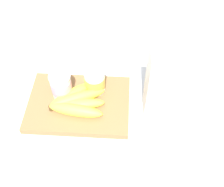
% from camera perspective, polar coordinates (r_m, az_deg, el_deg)
% --- Properties ---
extents(ground_plane, '(2.40, 2.40, 0.00)m').
position_cam_1_polar(ground_plane, '(0.92, -6.68, -2.48)').
color(ground_plane, silver).
extents(cutting_board, '(0.32, 0.23, 0.02)m').
position_cam_1_polar(cutting_board, '(0.91, -6.74, -2.08)').
color(cutting_board, olive).
rests_on(cutting_board, ground_plane).
extents(cereal_box, '(0.20, 0.08, 0.25)m').
position_cam_1_polar(cereal_box, '(0.83, 13.85, 1.93)').
color(cereal_box, white).
rests_on(cereal_box, ground_plane).
extents(yogurt_cup_front, '(0.07, 0.07, 0.09)m').
position_cam_1_polar(yogurt_cup_front, '(0.89, -10.25, 1.58)').
color(yogurt_cup_front, white).
rests_on(yogurt_cup_front, cutting_board).
extents(yogurt_cup_back, '(0.07, 0.07, 0.09)m').
position_cam_1_polar(yogurt_cup_back, '(0.90, -3.51, 2.58)').
color(yogurt_cup_back, white).
rests_on(yogurt_cup_back, cutting_board).
extents(banana_bunch, '(0.18, 0.15, 0.04)m').
position_cam_1_polar(banana_bunch, '(0.88, -7.25, -1.72)').
color(banana_bunch, yellow).
rests_on(banana_bunch, cutting_board).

